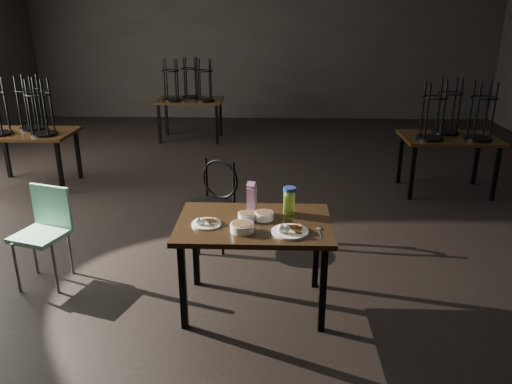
{
  "coord_description": "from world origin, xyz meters",
  "views": [
    {
      "loc": [
        0.24,
        -5.09,
        2.3
      ],
      "look_at": [
        0.1,
        -1.15,
        0.85
      ],
      "focal_mm": 35.0,
      "sensor_mm": 36.0,
      "label": 1
    }
  ],
  "objects_px": {
    "main_table": "(254,231)",
    "water_bottle": "(289,200)",
    "juice_carton": "(252,198)",
    "school_chair": "(45,226)",
    "bentwood_chair": "(215,198)"
  },
  "relations": [
    {
      "from": "juice_carton",
      "to": "water_bottle",
      "type": "xyz_separation_m",
      "value": [
        0.3,
        -0.02,
        -0.01
      ]
    },
    {
      "from": "water_bottle",
      "to": "bentwood_chair",
      "type": "height_order",
      "value": "water_bottle"
    },
    {
      "from": "bentwood_chair",
      "to": "school_chair",
      "type": "xyz_separation_m",
      "value": [
        -1.41,
        -0.71,
        -0.02
      ]
    },
    {
      "from": "main_table",
      "to": "school_chair",
      "type": "relative_size",
      "value": 1.4
    },
    {
      "from": "main_table",
      "to": "school_chair",
      "type": "height_order",
      "value": "school_chair"
    },
    {
      "from": "main_table",
      "to": "school_chair",
      "type": "distance_m",
      "value": 1.89
    },
    {
      "from": "juice_carton",
      "to": "bentwood_chair",
      "type": "height_order",
      "value": "juice_carton"
    },
    {
      "from": "main_table",
      "to": "water_bottle",
      "type": "bearing_deg",
      "value": 33.13
    },
    {
      "from": "school_chair",
      "to": "juice_carton",
      "type": "bearing_deg",
      "value": 12.37
    },
    {
      "from": "main_table",
      "to": "school_chair",
      "type": "xyz_separation_m",
      "value": [
        -1.84,
        0.37,
        -0.15
      ]
    },
    {
      "from": "main_table",
      "to": "water_bottle",
      "type": "height_order",
      "value": "water_bottle"
    },
    {
      "from": "water_bottle",
      "to": "juice_carton",
      "type": "bearing_deg",
      "value": 176.17
    },
    {
      "from": "bentwood_chair",
      "to": "school_chair",
      "type": "distance_m",
      "value": 1.58
    },
    {
      "from": "main_table",
      "to": "water_bottle",
      "type": "xyz_separation_m",
      "value": [
        0.27,
        0.18,
        0.19
      ]
    },
    {
      "from": "juice_carton",
      "to": "school_chair",
      "type": "distance_m",
      "value": 1.86
    }
  ]
}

